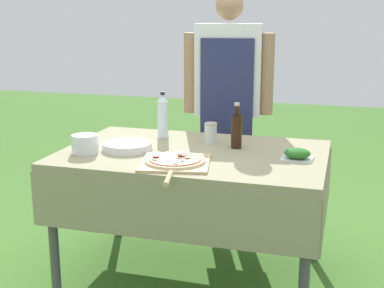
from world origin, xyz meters
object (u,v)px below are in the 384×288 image
oil_bottle (236,130)px  pizza_on_peel (175,162)px  sauce_jar (211,134)px  water_bottle (163,116)px  prep_table (193,166)px  herb_container (297,154)px  plate_stack (127,146)px  mixing_tub (85,144)px  person_cook (228,93)px

oil_bottle → pizza_on_peel: bearing=-119.2°
oil_bottle → sauce_jar: 0.18m
water_bottle → sauce_jar: bearing=-10.3°
prep_table → water_bottle: (-0.26, 0.26, 0.21)m
pizza_on_peel → herb_container: herb_container is taller
prep_table → water_bottle: 0.43m
prep_table → plate_stack: plate_stack is taller
oil_bottle → mixing_tub: (-0.74, -0.33, -0.05)m
prep_table → plate_stack: size_ratio=5.17×
sauce_jar → oil_bottle: bearing=-24.3°
oil_bottle → plate_stack: (-0.56, -0.20, -0.08)m
herb_container → sauce_jar: (-0.50, 0.21, 0.02)m
person_cook → plate_stack: size_ratio=5.80×
pizza_on_peel → oil_bottle: size_ratio=2.14×
water_bottle → herb_container: bearing=-18.4°
herb_container → plate_stack: herb_container is taller
person_cook → mixing_tub: person_cook is taller
person_cook → pizza_on_peel: 1.07m
mixing_tub → plate_stack: bearing=33.5°
sauce_jar → prep_table: bearing=-101.1°
prep_table → person_cook: 0.84m
herb_container → pizza_on_peel: bearing=-155.5°
prep_table → oil_bottle: bearing=33.7°
water_bottle → sauce_jar: (0.30, -0.06, -0.08)m
mixing_tub → sauce_jar: size_ratio=1.20×
plate_stack → sauce_jar: 0.48m
prep_table → water_bottle: size_ratio=5.18×
person_cook → plate_stack: person_cook is taller
oil_bottle → water_bottle: (-0.47, 0.13, 0.03)m
water_bottle → pizza_on_peel: bearing=-65.0°
prep_table → oil_bottle: (0.20, 0.14, 0.18)m
mixing_tub → prep_table: bearing=19.5°
prep_table → water_bottle: water_bottle is taller
herb_container → mixing_tub: size_ratio=1.17×
water_bottle → plate_stack: 0.36m
pizza_on_peel → water_bottle: size_ratio=1.97×
person_cook → oil_bottle: bearing=99.4°
oil_bottle → mixing_tub: bearing=-156.3°
person_cook → water_bottle: (-0.27, -0.53, -0.07)m
person_cook → mixing_tub: size_ratio=11.29×
pizza_on_peel → oil_bottle: bearing=49.5°
prep_table → oil_bottle: 0.31m
plate_stack → sauce_jar: sauce_jar is taller
person_cook → herb_container: (0.54, -0.80, -0.17)m
water_bottle → herb_container: 0.86m
water_bottle → person_cook: bearing=62.7°
herb_container → sauce_jar: sauce_jar is taller
mixing_tub → plate_stack: 0.23m
oil_bottle → sauce_jar: oil_bottle is taller
plate_stack → oil_bottle: bearing=20.0°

